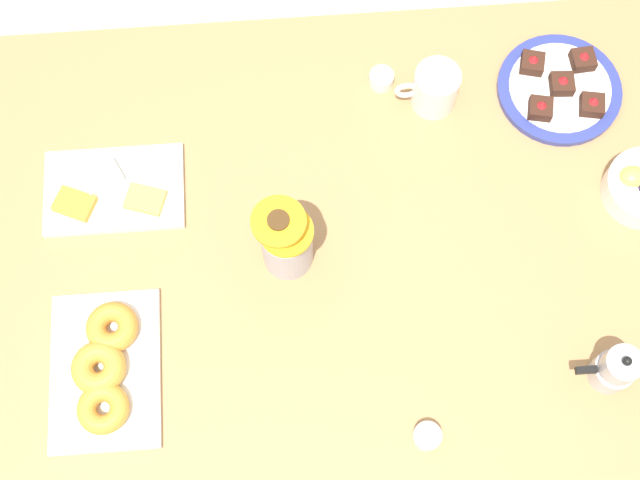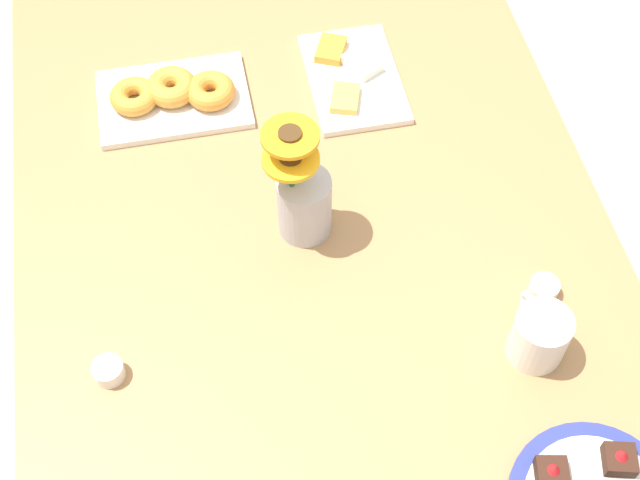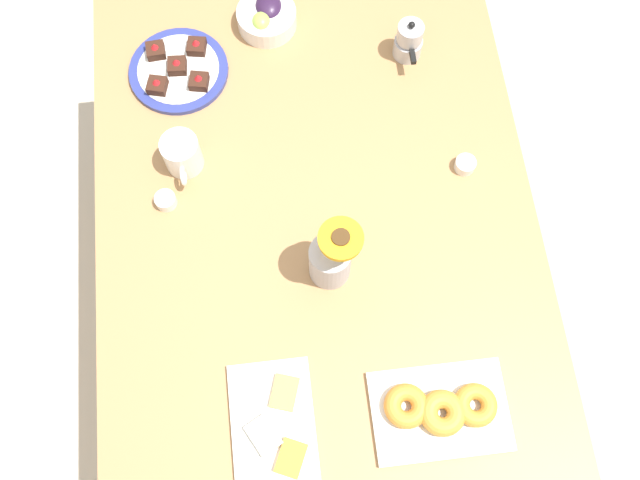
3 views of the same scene
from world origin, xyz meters
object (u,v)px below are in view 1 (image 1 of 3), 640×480
(dining_table, at_px, (320,262))
(jam_cup_honey, at_px, (427,436))
(coffee_mug, at_px, (435,88))
(jam_cup_berry, at_px, (381,78))
(dessert_plate, at_px, (560,88))
(cheese_platter, at_px, (112,190))
(croissant_platter, at_px, (105,368))
(flower_vase, at_px, (287,243))
(moka_pot, at_px, (615,369))

(dining_table, xyz_separation_m, jam_cup_honey, (-0.15, 0.36, 0.10))
(coffee_mug, bearing_deg, jam_cup_berry, -26.77)
(jam_cup_berry, distance_m, dessert_plate, 0.35)
(dining_table, relative_size, jam_cup_berry, 33.33)
(coffee_mug, bearing_deg, jam_cup_honey, 82.41)
(cheese_platter, bearing_deg, croissant_platter, 88.63)
(dessert_plate, bearing_deg, jam_cup_berry, -7.46)
(dining_table, height_order, croissant_platter, croissant_platter)
(dining_table, bearing_deg, cheese_platter, -20.01)
(dining_table, height_order, jam_cup_berry, jam_cup_berry)
(dining_table, distance_m, flower_vase, 0.18)
(croissant_platter, bearing_deg, dessert_plate, -150.80)
(cheese_platter, xyz_separation_m, croissant_platter, (0.01, 0.34, 0.01))
(dining_table, relative_size, flower_vase, 6.83)
(dining_table, bearing_deg, jam_cup_honey, 113.46)
(croissant_platter, relative_size, dessert_plate, 1.15)
(coffee_mug, xyz_separation_m, jam_cup_berry, (0.10, -0.05, -0.03))
(jam_cup_honey, height_order, jam_cup_berry, same)
(cheese_platter, bearing_deg, jam_cup_honey, 137.19)
(moka_pot, bearing_deg, dining_table, -29.57)
(moka_pot, bearing_deg, jam_cup_berry, -61.14)
(cheese_platter, distance_m, flower_vase, 0.36)
(croissant_platter, xyz_separation_m, flower_vase, (-0.33, -0.18, 0.06))
(jam_cup_berry, relative_size, dessert_plate, 0.20)
(moka_pot, bearing_deg, jam_cup_honey, 14.38)
(coffee_mug, distance_m, flower_vase, 0.43)
(coffee_mug, relative_size, croissant_platter, 0.44)
(dining_table, xyz_separation_m, coffee_mug, (-0.24, -0.29, 0.13))
(dining_table, height_order, cheese_platter, cheese_platter)
(flower_vase, distance_m, moka_pot, 0.60)
(coffee_mug, relative_size, dessert_plate, 0.50)
(croissant_platter, relative_size, moka_pot, 2.35)
(dessert_plate, bearing_deg, flower_vase, 29.17)
(jam_cup_honey, bearing_deg, jam_cup_berry, -89.24)
(cheese_platter, relative_size, jam_cup_berry, 5.42)
(coffee_mug, height_order, jam_cup_honey, coffee_mug)
(croissant_platter, height_order, dessert_plate, dessert_plate)
(cheese_platter, height_order, croissant_platter, croissant_platter)
(moka_pot, bearing_deg, flower_vase, -25.35)
(dessert_plate, distance_m, flower_vase, 0.64)
(cheese_platter, bearing_deg, coffee_mug, -166.41)
(coffee_mug, distance_m, jam_cup_honey, 0.65)
(dining_table, height_order, moka_pot, moka_pot)
(croissant_platter, distance_m, dessert_plate, 1.01)
(coffee_mug, distance_m, croissant_platter, 0.80)
(croissant_platter, bearing_deg, cheese_platter, -91.37)
(coffee_mug, height_order, moka_pot, moka_pot)
(moka_pot, bearing_deg, dessert_plate, -91.03)
(croissant_platter, xyz_separation_m, dessert_plate, (-0.88, -0.49, -0.01))
(flower_vase, xyz_separation_m, moka_pot, (-0.54, 0.26, -0.03))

